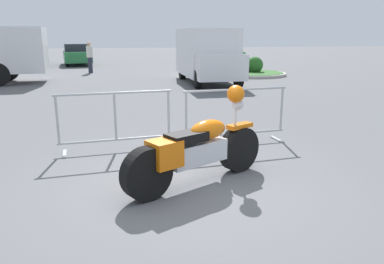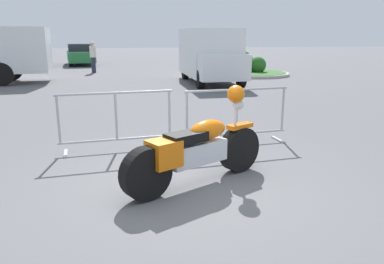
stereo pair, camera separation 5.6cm
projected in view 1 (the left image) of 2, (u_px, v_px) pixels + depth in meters
ground_plane at (188, 188)px, 5.12m from camera, size 120.00×120.00×0.00m
motorcycle at (197, 149)px, 5.17m from camera, size 2.17×1.29×1.34m
crowd_barrier_near at (115, 121)px, 6.68m from camera, size 2.05×0.63×1.07m
crowd_barrier_far at (236, 116)px, 7.10m from camera, size 2.05×0.63×1.07m
delivery_van at (207, 54)px, 16.35m from camera, size 2.07×5.03×2.31m
parked_car_blue at (28, 56)px, 25.06m from camera, size 2.19×4.16×1.34m
parked_car_green at (77, 54)px, 26.14m from camera, size 2.39×4.53×1.46m
pedestrian at (90, 56)px, 20.65m from camera, size 0.39×0.39×1.69m
planter_island at (244, 67)px, 19.89m from camera, size 3.69×3.69×1.22m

